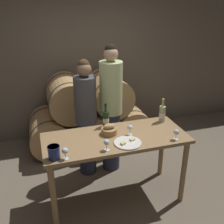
% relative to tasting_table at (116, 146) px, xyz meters
% --- Properties ---
extents(ground_plane, '(10.00, 10.00, 0.00)m').
position_rel_tasting_table_xyz_m(ground_plane, '(0.00, 0.00, -0.76)').
color(ground_plane, '#726654').
extents(stone_wall_back, '(10.00, 0.12, 3.20)m').
position_rel_tasting_table_xyz_m(stone_wall_back, '(0.00, 1.99, 0.84)').
color(stone_wall_back, '#706656').
rests_on(stone_wall_back, ground_plane).
extents(barrel_stack, '(2.00, 0.86, 1.22)m').
position_rel_tasting_table_xyz_m(barrel_stack, '(-0.00, 1.44, -0.21)').
color(barrel_stack, tan).
rests_on(barrel_stack, ground_plane).
extents(tasting_table, '(1.65, 0.69, 0.88)m').
position_rel_tasting_table_xyz_m(tasting_table, '(0.00, 0.00, 0.00)').
color(tasting_table, '#99754C').
rests_on(tasting_table, ground_plane).
extents(person_left, '(0.29, 0.29, 1.65)m').
position_rel_tasting_table_xyz_m(person_left, '(-0.21, 0.65, 0.09)').
color(person_left, '#2D334C').
rests_on(person_left, ground_plane).
extents(person_right, '(0.30, 0.30, 1.82)m').
position_rel_tasting_table_xyz_m(person_right, '(0.14, 0.65, 0.18)').
color(person_right, '#2D334C').
rests_on(person_right, ground_plane).
extents(wine_bottle_red, '(0.08, 0.08, 0.30)m').
position_rel_tasting_table_xyz_m(wine_bottle_red, '(-0.03, 0.28, 0.23)').
color(wine_bottle_red, '#193819').
rests_on(wine_bottle_red, tasting_table).
extents(wine_bottle_white, '(0.08, 0.08, 0.31)m').
position_rel_tasting_table_xyz_m(wine_bottle_white, '(0.69, 0.21, 0.23)').
color(wine_bottle_white, '#ADBC7F').
rests_on(wine_bottle_white, tasting_table).
extents(blue_crock, '(0.12, 0.12, 0.14)m').
position_rel_tasting_table_xyz_m(blue_crock, '(-0.71, -0.25, 0.20)').
color(blue_crock, navy).
rests_on(blue_crock, tasting_table).
extents(bread_basket, '(0.18, 0.18, 0.13)m').
position_rel_tasting_table_xyz_m(bread_basket, '(-0.05, 0.09, 0.17)').
color(bread_basket, '#A87F4C').
rests_on(bread_basket, tasting_table).
extents(cheese_plate, '(0.30, 0.30, 0.04)m').
position_rel_tasting_table_xyz_m(cheese_plate, '(0.08, -0.18, 0.13)').
color(cheese_plate, white).
rests_on(cheese_plate, tasting_table).
extents(wine_glass_far_left, '(0.06, 0.06, 0.12)m').
position_rel_tasting_table_xyz_m(wine_glass_far_left, '(-0.61, -0.28, 0.21)').
color(wine_glass_far_left, white).
rests_on(wine_glass_far_left, tasting_table).
extents(wine_glass_left, '(0.06, 0.06, 0.12)m').
position_rel_tasting_table_xyz_m(wine_glass_left, '(-0.18, -0.25, 0.21)').
color(wine_glass_left, white).
rests_on(wine_glass_left, tasting_table).
extents(wine_glass_center, '(0.06, 0.06, 0.12)m').
position_rel_tasting_table_xyz_m(wine_glass_center, '(0.17, -0.01, 0.21)').
color(wine_glass_center, white).
rests_on(wine_glass_center, tasting_table).
extents(wine_glass_right, '(0.06, 0.06, 0.12)m').
position_rel_tasting_table_xyz_m(wine_glass_right, '(0.62, -0.26, 0.21)').
color(wine_glass_right, white).
rests_on(wine_glass_right, tasting_table).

